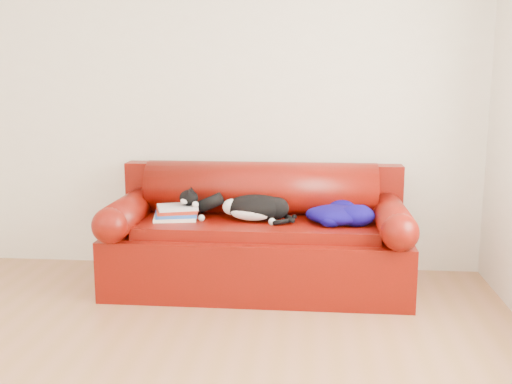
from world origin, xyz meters
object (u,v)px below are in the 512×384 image
(book_stack, at_px, (176,213))
(blanket, at_px, (338,214))
(sofa_base, at_px, (258,255))
(cat, at_px, (255,208))

(book_stack, bearing_deg, blanket, -0.02)
(sofa_base, distance_m, blanket, 0.65)
(sofa_base, xyz_separation_m, blanket, (0.56, -0.05, 0.33))
(book_stack, height_order, blanket, blanket)
(sofa_base, xyz_separation_m, book_stack, (-0.58, -0.04, 0.31))
(book_stack, distance_m, blanket, 1.14)
(cat, height_order, blanket, cat)
(sofa_base, relative_size, blanket, 4.39)
(blanket, bearing_deg, book_stack, 179.98)
(book_stack, relative_size, blanket, 0.70)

